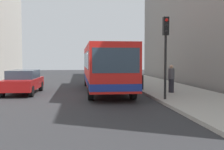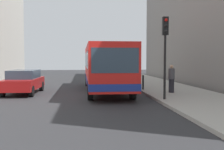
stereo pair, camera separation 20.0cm
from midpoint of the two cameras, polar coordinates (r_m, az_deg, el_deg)
ground_plane at (r=16.37m, az=-3.87°, el=-4.28°), size 80.00×80.00×0.00m
sidewalk at (r=17.42m, az=14.21°, el=-3.66°), size 4.40×40.00×0.15m
bus at (r=18.43m, az=-1.14°, el=1.96°), size 2.58×11.03×3.00m
car_beside_bus at (r=17.96m, az=-17.61°, el=-1.24°), size 2.00×4.47×1.48m
car_behind_bus at (r=27.72m, az=-1.80°, el=0.45°), size 2.11×4.52×1.48m
traffic_light at (r=13.94m, az=11.42°, el=6.73°), size 0.28×0.33×4.10m
bollard_near at (r=18.29m, az=6.80°, el=-1.53°), size 0.11×0.11×0.95m
bollard_mid at (r=20.63m, az=5.31°, el=-0.98°), size 0.11×0.11×0.95m
pedestrian_near_signal at (r=16.85m, az=12.62°, el=-0.76°), size 0.38×0.38×1.68m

